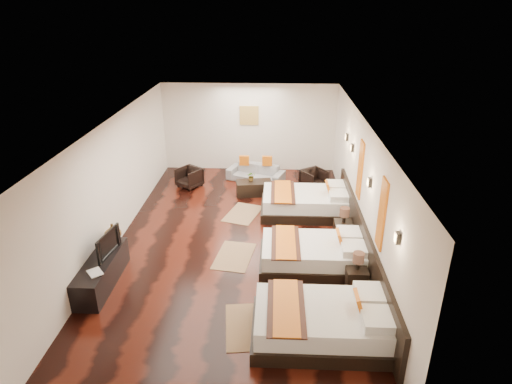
{
  "coord_description": "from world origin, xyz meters",
  "views": [
    {
      "loc": [
        0.84,
        -8.85,
        5.14
      ],
      "look_at": [
        0.42,
        0.33,
        1.1
      ],
      "focal_mm": 30.72,
      "sensor_mm": 36.0,
      "label": 1
    }
  ],
  "objects_px": {
    "nightstand_a": "(357,276)",
    "bed_mid": "(314,254)",
    "tv_console": "(102,272)",
    "tv": "(105,243)",
    "figurine": "(113,232)",
    "table_plant": "(251,176)",
    "nightstand_b": "(343,229)",
    "coffee_table": "(254,188)",
    "book": "(89,275)",
    "armchair_right": "(314,180)",
    "bed_near": "(324,322)",
    "armchair_left": "(189,177)",
    "sofa": "(256,173)",
    "bed_far": "(307,202)"
  },
  "relations": [
    {
      "from": "book",
      "to": "sofa",
      "type": "relative_size",
      "value": 0.18
    },
    {
      "from": "bed_far",
      "to": "bed_mid",
      "type": "bearing_deg",
      "value": -90.03
    },
    {
      "from": "bed_far",
      "to": "figurine",
      "type": "relative_size",
      "value": 6.46
    },
    {
      "from": "bed_mid",
      "to": "armchair_left",
      "type": "relative_size",
      "value": 3.42
    },
    {
      "from": "nightstand_b",
      "to": "coffee_table",
      "type": "bearing_deg",
      "value": 131.08
    },
    {
      "from": "armchair_right",
      "to": "nightstand_a",
      "type": "bearing_deg",
      "value": -120.66
    },
    {
      "from": "nightstand_b",
      "to": "figurine",
      "type": "xyz_separation_m",
      "value": [
        -4.95,
        -1.17,
        0.44
      ]
    },
    {
      "from": "bed_far",
      "to": "figurine",
      "type": "height_order",
      "value": "figurine"
    },
    {
      "from": "figurine",
      "to": "table_plant",
      "type": "height_order",
      "value": "figurine"
    },
    {
      "from": "sofa",
      "to": "book",
      "type": "bearing_deg",
      "value": -93.97
    },
    {
      "from": "figurine",
      "to": "coffee_table",
      "type": "relative_size",
      "value": 0.36
    },
    {
      "from": "sofa",
      "to": "armchair_left",
      "type": "bearing_deg",
      "value": -143.48
    },
    {
      "from": "nightstand_b",
      "to": "tv",
      "type": "xyz_separation_m",
      "value": [
        -4.89,
        -1.73,
        0.5
      ]
    },
    {
      "from": "armchair_left",
      "to": "table_plant",
      "type": "xyz_separation_m",
      "value": [
        1.88,
        -0.42,
        0.24
      ]
    },
    {
      "from": "coffee_table",
      "to": "table_plant",
      "type": "distance_m",
      "value": 0.35
    },
    {
      "from": "bed_near",
      "to": "armchair_left",
      "type": "distance_m",
      "value": 7.12
    },
    {
      "from": "bed_mid",
      "to": "coffee_table",
      "type": "xyz_separation_m",
      "value": [
        -1.44,
        3.65,
        -0.09
      ]
    },
    {
      "from": "figurine",
      "to": "table_plant",
      "type": "xyz_separation_m",
      "value": [
        2.68,
        3.75,
        -0.2
      ]
    },
    {
      "from": "tv_console",
      "to": "book",
      "type": "xyz_separation_m",
      "value": [
        0.0,
        -0.52,
        0.29
      ]
    },
    {
      "from": "tv",
      "to": "armchair_left",
      "type": "xyz_separation_m",
      "value": [
        0.75,
        4.73,
        -0.5
      ]
    },
    {
      "from": "tv_console",
      "to": "armchair_right",
      "type": "height_order",
      "value": "armchair_right"
    },
    {
      "from": "figurine",
      "to": "sofa",
      "type": "distance_m",
      "value": 5.49
    },
    {
      "from": "tv",
      "to": "armchair_right",
      "type": "distance_m",
      "value": 6.5
    },
    {
      "from": "bed_mid",
      "to": "armchair_right",
      "type": "height_order",
      "value": "bed_mid"
    },
    {
      "from": "figurine",
      "to": "sofa",
      "type": "xyz_separation_m",
      "value": [
        2.75,
        4.73,
        -0.48
      ]
    },
    {
      "from": "tv_console",
      "to": "figurine",
      "type": "height_order",
      "value": "figurine"
    },
    {
      "from": "tv_console",
      "to": "sofa",
      "type": "xyz_separation_m",
      "value": [
        2.75,
        5.52,
        -0.02
      ]
    },
    {
      "from": "book",
      "to": "nightstand_b",
      "type": "bearing_deg",
      "value": 26.67
    },
    {
      "from": "bed_near",
      "to": "bed_mid",
      "type": "bearing_deg",
      "value": 90.04
    },
    {
      "from": "tv_console",
      "to": "sofa",
      "type": "height_order",
      "value": "tv_console"
    },
    {
      "from": "bed_mid",
      "to": "coffee_table",
      "type": "height_order",
      "value": "bed_mid"
    },
    {
      "from": "tv_console",
      "to": "bed_mid",
      "type": "bearing_deg",
      "value": 11.13
    },
    {
      "from": "tv_console",
      "to": "tv",
      "type": "height_order",
      "value": "tv"
    },
    {
      "from": "nightstand_a",
      "to": "bed_mid",
      "type": "bearing_deg",
      "value": 134.63
    },
    {
      "from": "tv",
      "to": "armchair_left",
      "type": "height_order",
      "value": "tv"
    },
    {
      "from": "tv_console",
      "to": "sofa",
      "type": "relative_size",
      "value": 1.04
    },
    {
      "from": "nightstand_a",
      "to": "tv_console",
      "type": "distance_m",
      "value": 4.95
    },
    {
      "from": "bed_near",
      "to": "figurine",
      "type": "bearing_deg",
      "value": 153.57
    },
    {
      "from": "bed_mid",
      "to": "armchair_right",
      "type": "bearing_deg",
      "value": 85.8
    },
    {
      "from": "nightstand_b",
      "to": "coffee_table",
      "type": "distance_m",
      "value": 3.33
    },
    {
      "from": "coffee_table",
      "to": "bed_near",
      "type": "bearing_deg",
      "value": -75.94
    },
    {
      "from": "armchair_left",
      "to": "armchair_right",
      "type": "xyz_separation_m",
      "value": [
        3.7,
        -0.02,
        0.01
      ]
    },
    {
      "from": "tv_console",
      "to": "tv",
      "type": "distance_m",
      "value": 0.57
    },
    {
      "from": "sofa",
      "to": "bed_far",
      "type": "bearing_deg",
      "value": -35.91
    },
    {
      "from": "bed_far",
      "to": "book",
      "type": "bearing_deg",
      "value": -137.35
    },
    {
      "from": "bed_mid",
      "to": "tv_console",
      "type": "bearing_deg",
      "value": -168.87
    },
    {
      "from": "sofa",
      "to": "bed_near",
      "type": "bearing_deg",
      "value": -57.51
    },
    {
      "from": "bed_far",
      "to": "sofa",
      "type": "distance_m",
      "value": 2.61
    },
    {
      "from": "figurine",
      "to": "armchair_right",
      "type": "xyz_separation_m",
      "value": [
        4.5,
        4.15,
        -0.43
      ]
    },
    {
      "from": "tv_console",
      "to": "armchair_right",
      "type": "xyz_separation_m",
      "value": [
        4.5,
        4.94,
        0.03
      ]
    }
  ]
}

